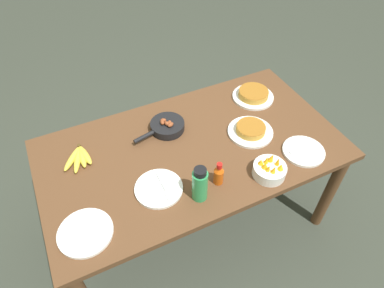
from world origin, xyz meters
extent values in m
plane|color=#383D33|center=(0.00, 0.00, 0.00)|extent=(14.00, 14.00, 0.00)
cube|color=brown|center=(0.00, 0.00, 0.72)|extent=(1.69, 0.93, 0.03)
cylinder|color=brown|center=(0.78, -0.41, 0.35)|extent=(0.07, 0.07, 0.70)
cylinder|color=brown|center=(-0.78, 0.41, 0.35)|extent=(0.07, 0.07, 0.70)
cylinder|color=brown|center=(0.78, 0.41, 0.35)|extent=(0.07, 0.07, 0.70)
ellipsoid|color=gold|center=(-0.62, 0.19, 0.75)|extent=(0.14, 0.17, 0.04)
ellipsoid|color=gold|center=(-0.60, 0.18, 0.75)|extent=(0.10, 0.20, 0.03)
ellipsoid|color=gold|center=(-0.58, 0.18, 0.75)|extent=(0.04, 0.17, 0.04)
ellipsoid|color=gold|center=(-0.56, 0.19, 0.76)|extent=(0.07, 0.17, 0.04)
cylinder|color=#4C3819|center=(-0.57, 0.26, 0.75)|extent=(0.02, 0.02, 0.04)
cylinder|color=black|center=(-0.07, 0.20, 0.74)|extent=(0.20, 0.20, 0.01)
cylinder|color=black|center=(-0.07, 0.20, 0.77)|extent=(0.20, 0.20, 0.04)
cylinder|color=black|center=(-0.22, 0.16, 0.77)|extent=(0.13, 0.05, 0.02)
ellipsoid|color=brown|center=(-0.06, 0.16, 0.80)|extent=(0.05, 0.04, 0.03)
ellipsoid|color=brown|center=(-0.06, 0.18, 0.80)|extent=(0.04, 0.04, 0.03)
ellipsoid|color=brown|center=(-0.08, 0.22, 0.80)|extent=(0.04, 0.04, 0.03)
ellipsoid|color=brown|center=(-0.09, 0.20, 0.80)|extent=(0.03, 0.04, 0.02)
ellipsoid|color=brown|center=(-0.07, 0.18, 0.80)|extent=(0.04, 0.04, 0.03)
cylinder|color=white|center=(0.36, -0.04, 0.74)|extent=(0.27, 0.27, 0.02)
cylinder|color=gold|center=(0.36, -0.04, 0.77)|extent=(0.17, 0.17, 0.04)
cylinder|color=#9B601E|center=(0.36, -0.04, 0.79)|extent=(0.17, 0.17, 0.00)
cylinder|color=white|center=(0.55, 0.23, 0.74)|extent=(0.27, 0.27, 0.02)
cylinder|color=gold|center=(0.55, 0.23, 0.77)|extent=(0.19, 0.19, 0.04)
cylinder|color=#9B601E|center=(0.55, 0.23, 0.79)|extent=(0.19, 0.19, 0.00)
cylinder|color=white|center=(-0.28, -0.19, 0.74)|extent=(0.24, 0.24, 0.02)
cylinder|color=silver|center=(-0.25, -0.16, 0.76)|extent=(0.01, 0.13, 0.01)
cube|color=silver|center=(-0.25, -0.25, 0.76)|extent=(0.02, 0.05, 0.00)
cylinder|color=white|center=(0.54, -0.30, 0.74)|extent=(0.23, 0.23, 0.02)
cylinder|color=silver|center=(0.57, -0.31, 0.76)|extent=(0.12, 0.03, 0.01)
cube|color=silver|center=(0.48, -0.29, 0.76)|extent=(0.05, 0.03, 0.00)
cylinder|color=white|center=(-0.67, -0.27, 0.74)|extent=(0.25, 0.25, 0.02)
cylinder|color=silver|center=(-0.69, -0.25, 0.76)|extent=(0.12, 0.04, 0.01)
cube|color=silver|center=(-0.61, -0.27, 0.76)|extent=(0.05, 0.03, 0.00)
cylinder|color=white|center=(0.28, -0.35, 0.77)|extent=(0.17, 0.17, 0.06)
cone|color=#F4A819|center=(0.32, -0.35, 0.82)|extent=(0.03, 0.03, 0.06)
cone|color=#F4A819|center=(0.30, -0.32, 0.82)|extent=(0.05, 0.05, 0.06)
cone|color=#F4A819|center=(0.27, -0.32, 0.82)|extent=(0.03, 0.03, 0.05)
cone|color=#F4A819|center=(0.24, -0.31, 0.81)|extent=(0.05, 0.05, 0.04)
cone|color=#F4A819|center=(0.25, -0.34, 0.81)|extent=(0.05, 0.05, 0.04)
cone|color=#F4A819|center=(0.25, -0.36, 0.82)|extent=(0.04, 0.04, 0.05)
cone|color=#F4A819|center=(0.27, -0.38, 0.82)|extent=(0.04, 0.03, 0.05)
cone|color=#F4A819|center=(0.32, -0.38, 0.81)|extent=(0.05, 0.05, 0.04)
cylinder|color=#2D9351|center=(-0.11, -0.31, 0.82)|extent=(0.08, 0.08, 0.18)
cylinder|color=black|center=(-0.11, -0.31, 0.93)|extent=(0.06, 0.06, 0.03)
cylinder|color=#C64C0F|center=(0.02, -0.28, 0.78)|extent=(0.05, 0.05, 0.09)
cone|color=#C64C0F|center=(0.02, -0.28, 0.84)|extent=(0.05, 0.05, 0.03)
cylinder|color=red|center=(0.02, -0.28, 0.86)|extent=(0.03, 0.03, 0.03)
camera|label=1|loc=(-0.57, -1.19, 2.14)|focal=32.00mm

